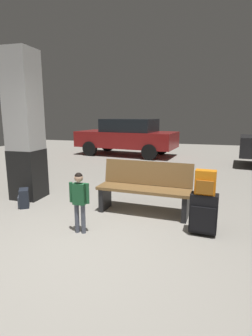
% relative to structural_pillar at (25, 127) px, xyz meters
% --- Properties ---
extents(ground_plane, '(18.00, 18.00, 0.10)m').
position_rel_structural_pillar_xyz_m(ground_plane, '(1.99, 2.18, -1.50)').
color(ground_plane, gray).
extents(structural_pillar, '(0.57, 0.57, 2.91)m').
position_rel_structural_pillar_xyz_m(structural_pillar, '(0.00, 0.00, 0.00)').
color(structural_pillar, black).
rests_on(structural_pillar, ground_plane).
extents(bench, '(1.63, 0.63, 0.89)m').
position_rel_structural_pillar_xyz_m(bench, '(2.47, -0.19, -1.00)').
color(bench, brown).
rests_on(bench, ground_plane).
extents(suitcase, '(0.40, 0.26, 0.60)m').
position_rel_structural_pillar_xyz_m(suitcase, '(3.46, -0.82, -1.13)').
color(suitcase, black).
rests_on(suitcase, ground_plane).
extents(backpack_bright, '(0.29, 0.21, 0.34)m').
position_rel_structural_pillar_xyz_m(backpack_bright, '(3.46, -0.82, -0.67)').
color(backpack_bright, orange).
rests_on(backpack_bright, suitcase).
extents(child, '(0.30, 0.18, 0.90)m').
position_rel_structural_pillar_xyz_m(child, '(1.75, -1.24, -0.89)').
color(child, '#4C5160').
rests_on(child, ground_plane).
extents(backpack_dark_floor, '(0.30, 0.32, 0.34)m').
position_rel_structural_pillar_xyz_m(backpack_dark_floor, '(0.26, -0.53, -1.28)').
color(backpack_dark_floor, '#1E232D').
rests_on(backpack_dark_floor, ground_plane).
extents(parked_car_far, '(4.29, 2.23, 1.51)m').
position_rel_structural_pillar_xyz_m(parked_car_far, '(0.37, 6.17, -0.64)').
color(parked_car_far, maroon).
rests_on(parked_car_far, ground_plane).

